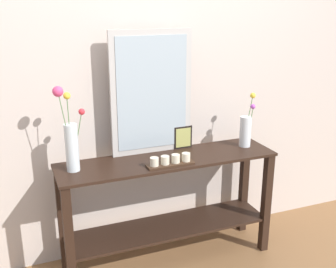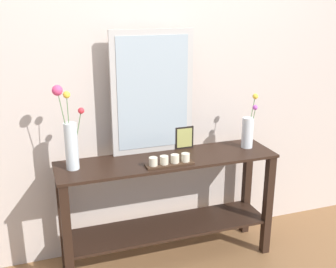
{
  "view_description": "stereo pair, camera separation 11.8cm",
  "coord_description": "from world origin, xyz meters",
  "px_view_note": "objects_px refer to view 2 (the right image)",
  "views": [
    {
      "loc": [
        -0.97,
        -2.45,
        1.82
      ],
      "look_at": [
        0.0,
        0.0,
        0.96
      ],
      "focal_mm": 44.49,
      "sensor_mm": 36.0,
      "label": 1
    },
    {
      "loc": [
        -0.86,
        -2.49,
        1.82
      ],
      "look_at": [
        0.0,
        0.0,
        0.96
      ],
      "focal_mm": 44.49,
      "sensor_mm": 36.0,
      "label": 2
    }
  ],
  "objects_px": {
    "mirror_leaning": "(153,93)",
    "tall_vase_left": "(70,138)",
    "candle_tray": "(170,161)",
    "console_table": "(168,197)",
    "vase_right": "(248,130)",
    "picture_frame_small": "(184,138)"
  },
  "relations": [
    {
      "from": "console_table",
      "to": "picture_frame_small",
      "type": "relative_size",
      "value": 9.21
    },
    {
      "from": "candle_tray",
      "to": "console_table",
      "type": "bearing_deg",
      "value": 75.78
    },
    {
      "from": "tall_vase_left",
      "to": "picture_frame_small",
      "type": "xyz_separation_m",
      "value": [
        0.81,
        0.13,
        -0.13
      ]
    },
    {
      "from": "mirror_leaning",
      "to": "vase_right",
      "type": "xyz_separation_m",
      "value": [
        0.67,
        -0.14,
        -0.3
      ]
    },
    {
      "from": "console_table",
      "to": "candle_tray",
      "type": "distance_m",
      "value": 0.34
    },
    {
      "from": "tall_vase_left",
      "to": "console_table",
      "type": "bearing_deg",
      "value": -2.23
    },
    {
      "from": "console_table",
      "to": "candle_tray",
      "type": "relative_size",
      "value": 4.74
    },
    {
      "from": "tall_vase_left",
      "to": "candle_tray",
      "type": "relative_size",
      "value": 1.73
    },
    {
      "from": "console_table",
      "to": "mirror_leaning",
      "type": "relative_size",
      "value": 1.78
    },
    {
      "from": "candle_tray",
      "to": "mirror_leaning",
      "type": "bearing_deg",
      "value": 95.19
    },
    {
      "from": "mirror_leaning",
      "to": "tall_vase_left",
      "type": "bearing_deg",
      "value": -166.7
    },
    {
      "from": "picture_frame_small",
      "to": "mirror_leaning",
      "type": "bearing_deg",
      "value": 177.23
    },
    {
      "from": "mirror_leaning",
      "to": "picture_frame_small",
      "type": "distance_m",
      "value": 0.41
    },
    {
      "from": "console_table",
      "to": "mirror_leaning",
      "type": "height_order",
      "value": "mirror_leaning"
    },
    {
      "from": "vase_right",
      "to": "picture_frame_small",
      "type": "relative_size",
      "value": 2.41
    },
    {
      "from": "mirror_leaning",
      "to": "tall_vase_left",
      "type": "distance_m",
      "value": 0.64
    },
    {
      "from": "tall_vase_left",
      "to": "vase_right",
      "type": "bearing_deg",
      "value": -0.01
    },
    {
      "from": "vase_right",
      "to": "candle_tray",
      "type": "relative_size",
      "value": 1.24
    },
    {
      "from": "console_table",
      "to": "mirror_leaning",
      "type": "distance_m",
      "value": 0.73
    },
    {
      "from": "console_table",
      "to": "tall_vase_left",
      "type": "relative_size",
      "value": 2.75
    },
    {
      "from": "vase_right",
      "to": "picture_frame_small",
      "type": "distance_m",
      "value": 0.46
    },
    {
      "from": "console_table",
      "to": "picture_frame_small",
      "type": "distance_m",
      "value": 0.44
    }
  ]
}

